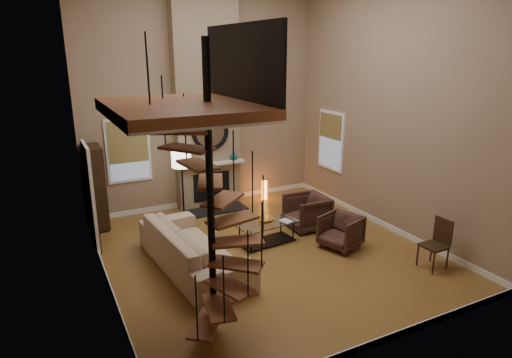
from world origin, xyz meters
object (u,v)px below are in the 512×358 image
coffee_table (267,230)px  accent_lamp (264,190)px  armchair_far (343,230)px  hutch (95,187)px  floor_lamp (182,165)px  armchair_near (310,212)px  sofa (192,248)px  side_chair (438,241)px

coffee_table → accent_lamp: bearing=63.0°
armchair_far → hutch: bearing=-147.1°
hutch → floor_lamp: hutch is taller
hutch → floor_lamp: 1.97m
floor_lamp → coffee_table: bearing=-54.0°
armchair_far → armchair_near: bearing=161.3°
sofa → armchair_far: bearing=-104.7°
floor_lamp → accent_lamp: bearing=17.4°
hutch → armchair_far: hutch is taller
hutch → side_chair: size_ratio=1.99×
sofa → floor_lamp: 2.31m
accent_lamp → side_chair: bearing=-78.0°
sofa → coffee_table: bearing=-84.2°
floor_lamp → accent_lamp: 2.85m
armchair_near → accent_lamp: 2.15m
hutch → sofa: hutch is taller
armchair_near → armchair_far: bearing=2.7°
hutch → armchair_far: size_ratio=2.49×
hutch → coffee_table: hutch is taller
coffee_table → accent_lamp: (1.25, 2.46, -0.03)m
armchair_far → side_chair: (0.98, -1.49, 0.17)m
sofa → side_chair: (3.99, -2.00, 0.13)m
coffee_table → side_chair: size_ratio=1.43×
armchair_near → armchair_far: 1.16m
armchair_near → armchair_far: armchair_near is taller
coffee_table → side_chair: 3.26m
armchair_near → sofa: bearing=-75.7°
hutch → accent_lamp: size_ratio=3.58×
sofa → floor_lamp: bearing=-18.8°
sofa → coffee_table: size_ratio=2.17×
armchair_near → accent_lamp: bearing=-177.3°
armchair_near → side_chair: 2.84m
hutch → accent_lamp: 4.29m
armchair_near → coffee_table: bearing=-73.9°
hutch → armchair_near: (4.26, -2.14, -0.60)m
hutch → armchair_near: 4.80m
sofa → side_chair: bearing=-121.7°
armchair_far → side_chair: size_ratio=0.80×
sofa → armchair_near: size_ratio=3.29×
hutch → armchair_near: size_ratio=2.11×
armchair_near → accent_lamp: size_ratio=1.70×
coffee_table → floor_lamp: size_ratio=0.75×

